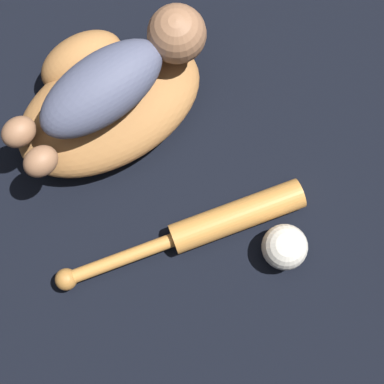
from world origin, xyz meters
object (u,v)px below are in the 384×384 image
object	(u,v)px
baseball_glove	(105,100)
baseball_bat	(210,226)
baseball	(285,247)
baby_figure	(116,79)

from	to	relation	value
baseball_glove	baseball_bat	world-z (taller)	baseball_glove
baseball_glove	baseball	xyz separation A→B (m)	(0.18, -0.34, -0.01)
baby_figure	baseball_bat	xyz separation A→B (m)	(0.06, -0.25, -0.12)
baby_figure	baseball	distance (m)	0.38
baseball_bat	baby_figure	bearing A→B (deg)	102.28
baseball_bat	baseball	size ratio (longest dim) A/B	5.69
baseball_glove	baseball_bat	bearing A→B (deg)	-72.44
baseball_glove	baseball	world-z (taller)	baseball_glove
baseball_bat	baseball	bearing A→B (deg)	-39.37
baseball_glove	baseball	distance (m)	0.39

